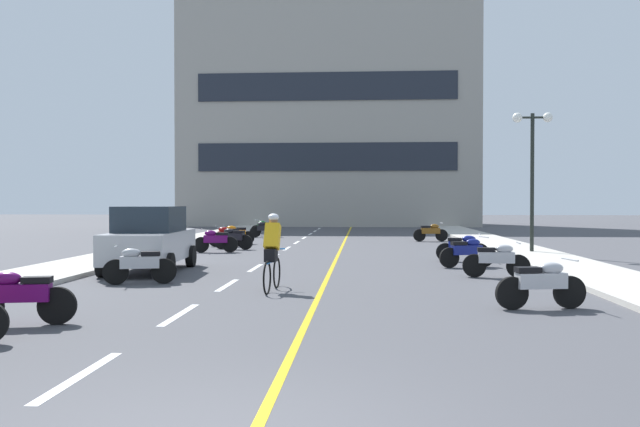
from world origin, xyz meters
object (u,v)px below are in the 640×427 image
object	(u,v)px
motorcycle_6	(463,247)
cyclist_rider	(272,250)
motorcycle_11	(431,232)
motorcycle_12	(265,229)
motorcycle_1	(20,296)
motorcycle_10	(235,234)
motorcycle_2	(542,283)
motorcycle_13	(265,228)
motorcycle_3	(139,264)
motorcycle_5	(467,252)
motorcycle_7	(215,240)
motorcycle_9	(228,236)
motorcycle_4	(497,259)
street_lamp_mid	(532,150)
parked_car_near	(150,239)
motorcycle_8	(233,238)

from	to	relation	value
motorcycle_6	cyclist_rider	world-z (taller)	cyclist_rider
motorcycle_11	motorcycle_12	distance (m)	9.13
motorcycle_1	motorcycle_10	world-z (taller)	same
motorcycle_2	motorcycle_13	world-z (taller)	same
motorcycle_3	motorcycle_11	size ratio (longest dim) A/B	0.98
motorcycle_5	motorcycle_6	bearing A→B (deg)	85.09
motorcycle_7	motorcycle_1	bearing A→B (deg)	-89.03
motorcycle_1	motorcycle_6	xyz separation A→B (m)	(8.64, 11.62, 0.00)
motorcycle_6	motorcycle_9	distance (m)	11.17
motorcycle_2	motorcycle_4	world-z (taller)	same
motorcycle_9	street_lamp_mid	bearing A→B (deg)	-15.95
parked_car_near	motorcycle_9	xyz separation A→B (m)	(0.07, 10.19, -0.44)
parked_car_near	motorcycle_8	distance (m)	8.63
parked_car_near	motorcycle_10	size ratio (longest dim) A/B	2.55
motorcycle_3	motorcycle_5	xyz separation A→B (m)	(8.35, 4.50, 0.00)
street_lamp_mid	motorcycle_12	world-z (taller)	street_lamp_mid
motorcycle_11	cyclist_rider	xyz separation A→B (m)	(-5.29, -18.15, 0.41)
cyclist_rider	motorcycle_7	bearing A→B (deg)	109.13
motorcycle_4	motorcycle_10	distance (m)	15.54
motorcycle_4	cyclist_rider	bearing A→B (deg)	-152.45
motorcycle_9	motorcycle_12	distance (m)	7.34
motorcycle_5	motorcycle_11	xyz separation A→B (m)	(0.23, 12.73, 0.00)
motorcycle_5	motorcycle_13	distance (m)	19.46
motorcycle_5	motorcycle_13	size ratio (longest dim) A/B	0.98
motorcycle_11	motorcycle_4	bearing A→B (deg)	-89.56
motorcycle_4	motorcycle_6	world-z (taller)	same
motorcycle_2	motorcycle_8	world-z (taller)	same
motorcycle_2	motorcycle_12	size ratio (longest dim) A/B	0.99
motorcycle_6	motorcycle_7	size ratio (longest dim) A/B	1.00
motorcycle_4	motorcycle_8	distance (m)	12.84
motorcycle_6	motorcycle_8	bearing A→B (deg)	150.15
motorcycle_11	street_lamp_mid	bearing A→B (deg)	-69.49
motorcycle_1	motorcycle_10	bearing A→B (deg)	91.20
motorcycle_4	motorcycle_9	size ratio (longest dim) A/B	1.01
parked_car_near	motorcycle_5	size ratio (longest dim) A/B	2.58
motorcycle_8	street_lamp_mid	bearing A→B (deg)	-9.15
motorcycle_12	motorcycle_9	bearing A→B (deg)	-94.10
parked_car_near	motorcycle_2	bearing A→B (deg)	-32.27
motorcycle_6	motorcycle_13	distance (m)	17.84
motorcycle_10	motorcycle_8	bearing A→B (deg)	-80.67
parked_car_near	motorcycle_2	world-z (taller)	parked_car_near
motorcycle_10	motorcycle_5	bearing A→B (deg)	-48.13
motorcycle_4	motorcycle_2	bearing A→B (deg)	-92.16
street_lamp_mid	motorcycle_7	world-z (taller)	street_lamp_mid
motorcycle_2	motorcycle_4	size ratio (longest dim) A/B	0.99
motorcycle_7	cyclist_rider	size ratio (longest dim) A/B	0.96
motorcycle_4	motorcycle_8	size ratio (longest dim) A/B	1.02
motorcycle_4	motorcycle_5	world-z (taller)	same
motorcycle_13	cyclist_rider	size ratio (longest dim) A/B	0.96
motorcycle_13	motorcycle_7	bearing A→B (deg)	-90.35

